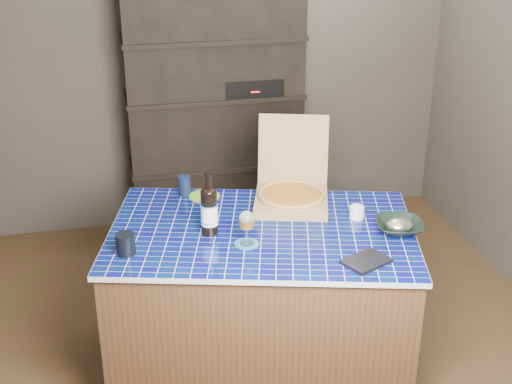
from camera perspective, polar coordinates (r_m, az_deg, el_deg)
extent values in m
plane|color=#4E3A21|center=(4.11, 0.40, -12.58)|extent=(3.50, 3.50, 0.00)
plane|color=#4C4742|center=(5.15, -3.84, 10.65)|extent=(3.50, 0.00, 3.50)
plane|color=#4C4742|center=(2.03, 11.50, -13.38)|extent=(3.50, 0.00, 3.50)
cube|color=black|center=(5.04, -3.35, 6.20)|extent=(1.20, 0.40, 1.80)
cube|color=black|center=(4.97, -0.44, 8.69)|extent=(0.40, 0.32, 0.12)
cube|color=#4E2C1E|center=(3.79, 0.45, -8.80)|extent=(1.66, 1.26, 0.81)
cube|color=#051B52|center=(3.57, 0.48, -3.21)|extent=(1.71, 1.31, 0.03)
cube|color=#A48B54|center=(3.82, 2.83, -0.75)|extent=(0.48, 0.48, 0.04)
cube|color=#A48B54|center=(3.95, 2.99, 3.45)|extent=(0.39, 0.19, 0.38)
cylinder|color=#B8854D|center=(3.80, 2.84, -0.37)|extent=(0.36, 0.36, 0.01)
cylinder|color=maroon|center=(3.80, 2.84, -0.23)|extent=(0.31, 0.31, 0.01)
torus|color=#B8854D|center=(3.80, 2.84, -0.16)|extent=(0.36, 0.36, 0.02)
cylinder|color=black|center=(3.49, -3.77, -1.68)|extent=(0.08, 0.08, 0.23)
ellipsoid|color=black|center=(3.44, -3.82, 0.01)|extent=(0.08, 0.08, 0.04)
cylinder|color=black|center=(3.42, -3.84, 0.82)|extent=(0.03, 0.03, 0.09)
cylinder|color=white|center=(3.49, -3.76, -1.84)|extent=(0.08, 0.08, 0.10)
cylinder|color=#3E97D3|center=(3.51, -3.75, -2.31)|extent=(0.09, 0.09, 0.01)
cylinder|color=#3E97D3|center=(3.47, -3.78, -1.04)|extent=(0.09, 0.09, 0.01)
cylinder|color=#186D80|center=(3.43, -0.74, -4.17)|extent=(0.12, 0.12, 0.01)
cylinder|color=white|center=(3.43, -0.74, -4.09)|extent=(0.07, 0.07, 0.00)
cylinder|color=white|center=(3.41, -0.75, -3.51)|extent=(0.01, 0.01, 0.07)
ellipsoid|color=white|center=(3.37, -0.75, -2.32)|extent=(0.08, 0.08, 0.10)
cylinder|color=#B8741D|center=(3.38, -0.75, -2.47)|extent=(0.06, 0.06, 0.05)
cylinder|color=white|center=(3.36, -0.76, -2.03)|extent=(0.07, 0.07, 0.02)
cylinder|color=black|center=(3.38, -10.38, -4.11)|extent=(0.09, 0.09, 0.10)
cube|color=black|center=(3.31, 8.80, -5.49)|extent=(0.25, 0.22, 0.02)
imported|color=black|center=(3.60, 11.38, -2.75)|extent=(0.27, 0.27, 0.06)
ellipsoid|color=silver|center=(3.60, 11.40, -2.59)|extent=(0.14, 0.11, 0.06)
cylinder|color=white|center=(3.70, 8.06, -1.62)|extent=(0.08, 0.08, 0.06)
cylinder|color=#0E1934|center=(3.94, -5.75, 0.53)|extent=(0.07, 0.07, 0.11)
cylinder|color=#6CAC25|center=(3.93, -4.16, -0.33)|extent=(0.17, 0.17, 0.01)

